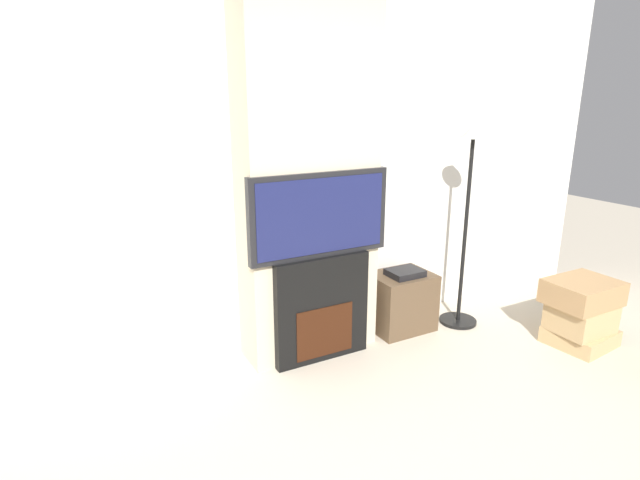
# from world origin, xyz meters

# --- Properties ---
(wall_back) EXTENTS (6.00, 0.06, 2.70)m
(wall_back) POSITION_xyz_m (0.00, 2.03, 1.35)
(wall_back) COLOR silver
(wall_back) RESTS_ON ground_plane
(chimney_breast) EXTENTS (0.95, 0.34, 2.70)m
(chimney_breast) POSITION_xyz_m (0.00, 1.83, 1.35)
(chimney_breast) COLOR beige
(chimney_breast) RESTS_ON ground_plane
(fireplace) EXTENTS (0.70, 0.15, 0.76)m
(fireplace) POSITION_xyz_m (0.00, 1.66, 0.38)
(fireplace) COLOR black
(fireplace) RESTS_ON ground_plane
(television) EXTENTS (1.01, 0.07, 0.57)m
(television) POSITION_xyz_m (0.00, 1.66, 1.04)
(television) COLOR black
(television) RESTS_ON fireplace
(floor_lamp) EXTENTS (0.30, 0.30, 1.59)m
(floor_lamp) POSITION_xyz_m (1.27, 1.62, 0.97)
(floor_lamp) COLOR black
(floor_lamp) RESTS_ON ground_plane
(box_stack) EXTENTS (0.50, 0.44, 0.50)m
(box_stack) POSITION_xyz_m (1.79, 0.91, 0.26)
(box_stack) COLOR tan
(box_stack) RESTS_ON ground_plane
(media_stand) EXTENTS (0.48, 0.38, 0.51)m
(media_stand) POSITION_xyz_m (0.78, 1.76, 0.24)
(media_stand) COLOR brown
(media_stand) RESTS_ON ground_plane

